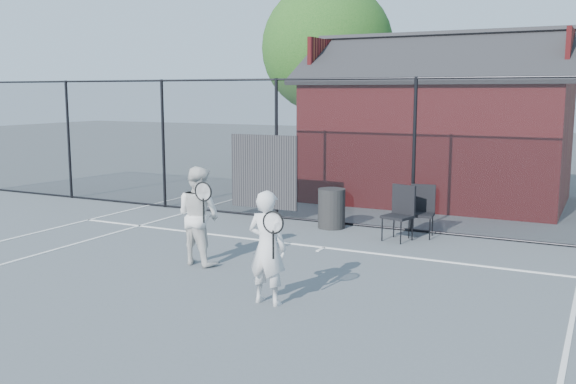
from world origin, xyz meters
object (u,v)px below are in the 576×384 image
at_px(clubhouse, 439,136).
at_px(chair_right, 421,212).
at_px(player_back, 198,215).
at_px(waste_bin, 332,208).
at_px(player_front, 267,247).
at_px(chair_left, 398,214).

relative_size(clubhouse, chair_right, 6.79).
bearing_deg(player_back, clubhouse, 76.64).
xyz_separation_m(player_back, waste_bin, (0.82, 3.45, -0.38)).
distance_m(player_back, waste_bin, 3.57).
distance_m(player_front, chair_left, 4.22).
xyz_separation_m(player_front, chair_right, (0.74, 4.69, -0.27)).
distance_m(clubhouse, player_back, 8.11).
height_order(clubhouse, waste_bin, clubhouse).
height_order(player_front, player_back, player_back).
bearing_deg(clubhouse, chair_right, -79.87).
relative_size(player_front, player_back, 0.95).
bearing_deg(chair_left, clubhouse, 110.47).
bearing_deg(chair_right, clubhouse, 93.15).
bearing_deg(player_front, player_back, 147.11).
xyz_separation_m(clubhouse, player_back, (-1.86, -7.85, -0.83)).
bearing_deg(waste_bin, player_back, -103.42).
bearing_deg(chair_right, chair_left, -128.37).
xyz_separation_m(player_back, chair_right, (2.65, 3.45, -0.30)).
distance_m(chair_right, waste_bin, 1.83).
bearing_deg(player_back, chair_left, 51.54).
relative_size(clubhouse, player_back, 4.17).
height_order(chair_left, waste_bin, chair_left).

